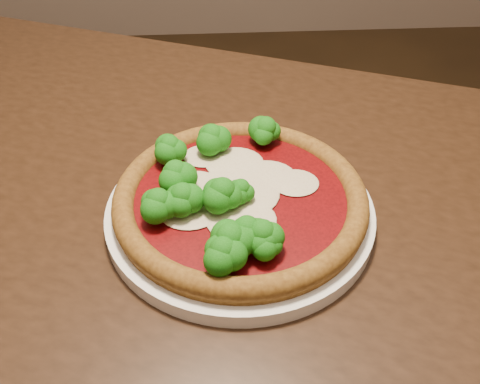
{
  "coord_description": "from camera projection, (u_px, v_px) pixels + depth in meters",
  "views": [
    {
      "loc": [
        -0.13,
        -0.64,
        1.19
      ],
      "look_at": [
        -0.11,
        -0.18,
        0.79
      ],
      "focal_mm": 40.0,
      "sensor_mm": 36.0,
      "label": 1
    }
  ],
  "objects": [
    {
      "name": "dining_table",
      "position": [
        213.0,
        250.0,
        0.72
      ],
      "size": [
        1.52,
        1.21,
        0.75
      ],
      "rotation": [
        0.0,
        0.0,
        -0.38
      ],
      "color": "black",
      "rests_on": "floor"
    },
    {
      "name": "pizza",
      "position": [
        235.0,
        197.0,
        0.61
      ],
      "size": [
        0.29,
        0.29,
        0.06
      ],
      "rotation": [
        0.0,
        0.0,
        0.31
      ],
      "color": "brown",
      "rests_on": "plate"
    },
    {
      "name": "plate",
      "position": [
        240.0,
        212.0,
        0.63
      ],
      "size": [
        0.31,
        0.31,
        0.02
      ],
      "primitive_type": "cylinder",
      "color": "white",
      "rests_on": "dining_table"
    }
  ]
}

